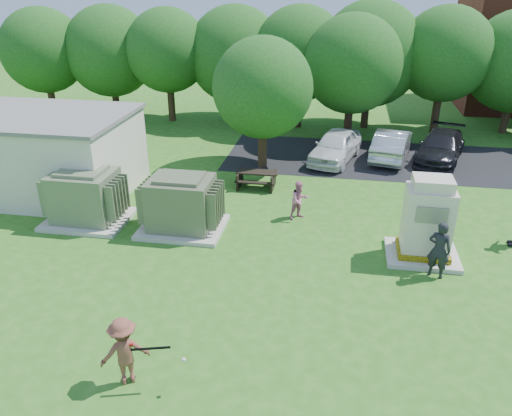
% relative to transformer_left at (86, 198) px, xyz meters
% --- Properties ---
extents(ground, '(120.00, 120.00, 0.00)m').
position_rel_transformer_left_xyz_m(ground, '(6.50, -4.50, -0.97)').
color(ground, '#2D6619').
rests_on(ground, ground).
extents(service_building, '(10.00, 5.00, 3.20)m').
position_rel_transformer_left_xyz_m(service_building, '(-4.50, 2.50, 0.63)').
color(service_building, beige).
rests_on(service_building, ground).
extents(service_building_roof, '(10.20, 5.20, 0.15)m').
position_rel_transformer_left_xyz_m(service_building_roof, '(-4.50, 2.50, 2.31)').
color(service_building_roof, slate).
rests_on(service_building_roof, service_building).
extents(parking_strip, '(20.00, 6.00, 0.01)m').
position_rel_transformer_left_xyz_m(parking_strip, '(13.50, 9.00, -0.96)').
color(parking_strip, '#232326').
rests_on(parking_strip, ground).
extents(transformer_left, '(3.00, 2.40, 2.07)m').
position_rel_transformer_left_xyz_m(transformer_left, '(0.00, 0.00, 0.00)').
color(transformer_left, beige).
rests_on(transformer_left, ground).
extents(transformer_right, '(3.00, 2.40, 2.07)m').
position_rel_transformer_left_xyz_m(transformer_right, '(3.70, 0.00, 0.00)').
color(transformer_right, beige).
rests_on(transformer_right, ground).
extents(generator_cabinet, '(2.30, 1.88, 2.81)m').
position_rel_transformer_left_xyz_m(generator_cabinet, '(12.06, -0.58, 0.26)').
color(generator_cabinet, beige).
rests_on(generator_cabinet, ground).
extents(picnic_table, '(1.71, 1.28, 0.73)m').
position_rel_transformer_left_xyz_m(picnic_table, '(5.67, 4.37, -0.51)').
color(picnic_table, black).
rests_on(picnic_table, ground).
extents(batter, '(1.27, 1.10, 1.70)m').
position_rel_transformer_left_xyz_m(batter, '(4.74, -7.46, -0.12)').
color(batter, brown).
rests_on(batter, ground).
extents(person_by_generator, '(0.79, 0.66, 1.86)m').
position_rel_transformer_left_xyz_m(person_by_generator, '(12.32, -1.68, -0.04)').
color(person_by_generator, black).
rests_on(person_by_generator, ground).
extents(person_at_picnic, '(0.92, 0.90, 1.50)m').
position_rel_transformer_left_xyz_m(person_at_picnic, '(7.78, 1.63, -0.22)').
color(person_at_picnic, '#CC6C93').
rests_on(person_at_picnic, ground).
extents(car_white, '(2.89, 4.71, 1.50)m').
position_rel_transformer_left_xyz_m(car_white, '(8.94, 8.44, -0.22)').
color(car_white, white).
rests_on(car_white, ground).
extents(car_silver_a, '(2.47, 4.71, 1.48)m').
position_rel_transformer_left_xyz_m(car_silver_a, '(11.71, 9.31, -0.23)').
color(car_silver_a, '#B0B1B5').
rests_on(car_silver_a, ground).
extents(car_dark, '(3.27, 5.15, 1.39)m').
position_rel_transformer_left_xyz_m(car_dark, '(14.08, 9.42, -0.27)').
color(car_dark, black).
rests_on(car_dark, ground).
extents(batting_equipment, '(1.42, 0.28, 0.29)m').
position_rel_transformer_left_xyz_m(batting_equipment, '(5.43, -7.55, 0.11)').
color(batting_equipment, black).
rests_on(batting_equipment, ground).
extents(tree_row, '(41.30, 13.30, 7.30)m').
position_rel_transformer_left_xyz_m(tree_row, '(8.25, 14.00, 3.18)').
color(tree_row, '#47301E').
rests_on(tree_row, ground).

